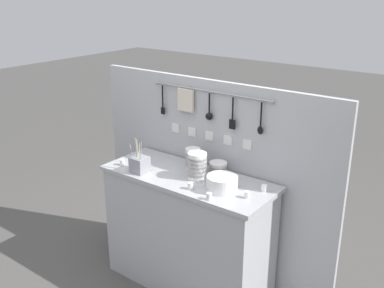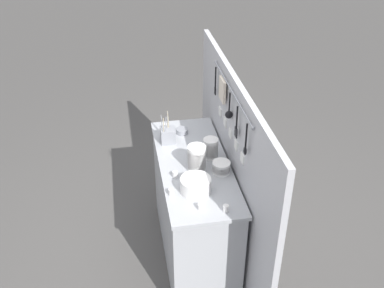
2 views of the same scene
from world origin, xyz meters
name	(u,v)px [view 2 (image 2 of 2)]	position (x,y,z in m)	size (l,w,h in m)	color
ground_plane	(194,250)	(0.00, 0.00, 0.00)	(20.00, 20.00, 0.00)	#514F4C
counter	(194,210)	(0.00, 0.00, 0.47)	(1.33, 0.53, 0.93)	#ADAFB5
back_wall	(231,172)	(0.00, 0.30, 0.81)	(2.13, 0.09, 1.60)	#B2B2B7
bowl_stack_tall_left	(221,167)	(0.15, 0.18, 0.98)	(0.13, 0.13, 0.09)	white
bowl_stack_wide_centre	(211,148)	(-0.06, 0.14, 1.02)	(0.12, 0.12, 0.16)	white
bowl_stack_nested_right	(197,158)	(0.08, 0.01, 1.03)	(0.14, 0.14, 0.20)	white
plate_stack	(196,185)	(0.33, -0.05, 0.99)	(0.22, 0.22, 0.10)	white
steel_mixing_bowl	(182,131)	(-0.45, -0.02, 0.96)	(0.10, 0.10, 0.04)	#93969E
cutlery_caddy	(168,135)	(-0.34, -0.15, 1.00)	(0.12, 0.12, 0.26)	#93969E
cup_edge_far	(171,192)	(0.34, -0.22, 0.96)	(0.04, 0.04, 0.05)	white
cup_front_right	(166,126)	(-0.54, -0.14, 0.96)	(0.04, 0.04, 0.05)	white
cup_mid_row	(226,208)	(0.57, 0.11, 0.96)	(0.04, 0.04, 0.05)	white
cup_back_left	(201,207)	(0.53, -0.05, 0.96)	(0.04, 0.04, 0.05)	white
cup_edge_near	(175,174)	(0.15, -0.16, 0.96)	(0.04, 0.04, 0.05)	white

